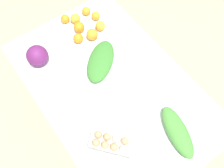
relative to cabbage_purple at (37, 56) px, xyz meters
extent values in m
plane|color=#C6B289|center=(-0.44, -0.29, -0.84)|extent=(8.00, 8.00, 0.00)
cube|color=silver|center=(-0.44, -0.29, -0.09)|extent=(1.43, 0.91, 0.03)
cylinder|color=tan|center=(-1.09, -0.69, -0.47)|extent=(0.06, 0.06, 0.74)
cylinder|color=tan|center=(0.22, -0.69, -0.47)|extent=(0.06, 0.06, 0.74)
cylinder|color=tan|center=(0.22, 0.10, -0.47)|extent=(0.06, 0.06, 0.74)
sphere|color=#6B2366|center=(0.00, 0.00, 0.00)|extent=(0.14, 0.14, 0.14)
cube|color=#B7B7B2|center=(-0.75, -0.06, -0.04)|extent=(0.25, 0.24, 0.06)
sphere|color=tan|center=(-0.79, -0.12, 0.00)|extent=(0.04, 0.04, 0.04)
sphere|color=white|center=(-0.75, -0.09, 0.00)|extent=(0.04, 0.04, 0.04)
sphere|color=tan|center=(-0.71, -0.06, 0.00)|extent=(0.04, 0.04, 0.04)
sphere|color=tan|center=(-0.67, -0.02, 0.00)|extent=(0.04, 0.04, 0.04)
sphere|color=white|center=(-0.82, -0.09, 0.00)|extent=(0.04, 0.04, 0.04)
sphere|color=tan|center=(-0.78, -0.06, 0.00)|extent=(0.04, 0.04, 0.04)
sphere|color=tan|center=(-0.74, -0.02, 0.00)|extent=(0.04, 0.04, 0.04)
sphere|color=tan|center=(-0.71, 0.01, 0.00)|extent=(0.04, 0.04, 0.04)
ellipsoid|color=#3D8433|center=(-0.26, -0.33, -0.04)|extent=(0.35, 0.37, 0.07)
ellipsoid|color=#4C933D|center=(-0.92, -0.41, -0.04)|extent=(0.35, 0.20, 0.07)
sphere|color=orange|center=(0.09, -0.53, -0.04)|extent=(0.07, 0.07, 0.07)
sphere|color=#F9A833|center=(0.15, -0.39, -0.04)|extent=(0.07, 0.07, 0.07)
sphere|color=orange|center=(-0.05, -0.40, -0.03)|extent=(0.08, 0.08, 0.08)
sphere|color=orange|center=(0.07, -0.37, -0.03)|extent=(0.08, 0.08, 0.08)
sphere|color=#F9A833|center=(-0.01, -0.50, -0.04)|extent=(0.07, 0.07, 0.07)
sphere|color=orange|center=(0.20, -0.33, -0.04)|extent=(0.07, 0.07, 0.07)
sphere|color=orange|center=(0.17, -0.50, -0.04)|extent=(0.07, 0.07, 0.07)
sphere|color=orange|center=(-0.01, -0.31, -0.04)|extent=(0.07, 0.07, 0.07)
camera|label=1|loc=(-1.04, 0.14, 1.38)|focal=40.00mm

